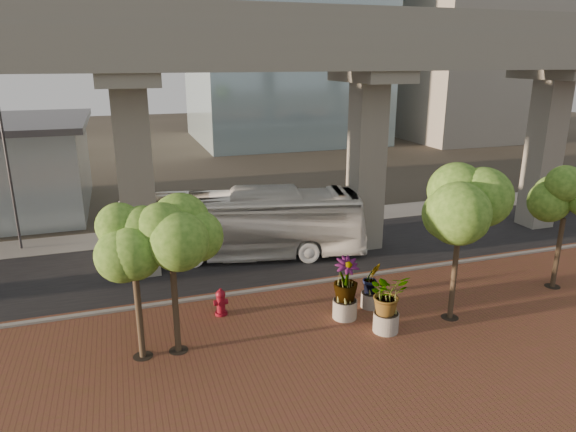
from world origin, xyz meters
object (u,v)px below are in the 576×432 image
object	(u,v)px
transit_bus	(242,225)
parked_car	(555,195)
planter_front	(387,297)
fire_hydrant	(221,302)

from	to	relation	value
transit_bus	parked_car	bearing A→B (deg)	-71.53
transit_bus	planter_front	bearing A→B (deg)	-148.02
transit_bus	fire_hydrant	xyz separation A→B (m)	(-2.38, -6.20, -1.18)
transit_bus	parked_car	xyz separation A→B (m)	(23.49, 2.48, -0.95)
fire_hydrant	planter_front	distance (m)	6.72
parked_car	planter_front	bearing A→B (deg)	113.02
parked_car	planter_front	distance (m)	23.43
parked_car	planter_front	size ratio (longest dim) A/B	2.13
transit_bus	parked_car	distance (m)	23.64
planter_front	fire_hydrant	bearing A→B (deg)	150.00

